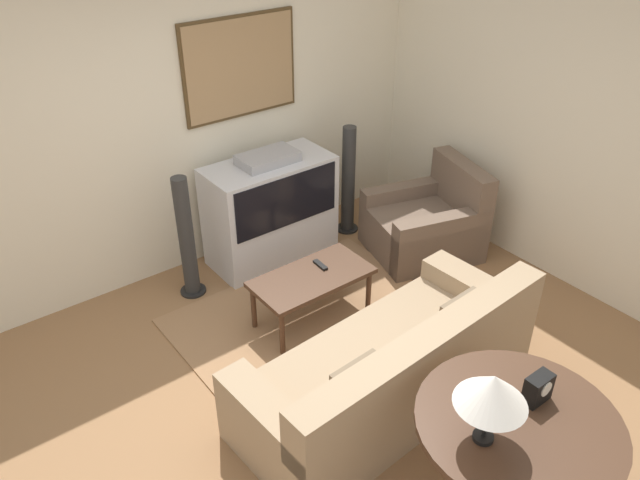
{
  "coord_description": "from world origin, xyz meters",
  "views": [
    {
      "loc": [
        -2.0,
        -2.6,
        3.34
      ],
      "look_at": [
        0.53,
        0.69,
        0.75
      ],
      "focal_mm": 35.0,
      "sensor_mm": 36.0,
      "label": 1
    }
  ],
  "objects_px": {
    "couch": "(392,370)",
    "mantel_clock": "(538,388)",
    "speaker_tower_right": "(348,183)",
    "speaker_tower_left": "(187,241)",
    "coffee_table": "(312,281)",
    "console_table": "(518,430)",
    "tv": "(271,210)",
    "table_lamp": "(492,391)",
    "armchair": "(427,225)"
  },
  "relations": [
    {
      "from": "table_lamp",
      "to": "speaker_tower_right",
      "type": "relative_size",
      "value": 0.39
    },
    {
      "from": "armchair",
      "to": "table_lamp",
      "type": "distance_m",
      "value": 3.11
    },
    {
      "from": "armchair",
      "to": "speaker_tower_left",
      "type": "xyz_separation_m",
      "value": [
        -2.13,
        0.77,
        0.25
      ]
    },
    {
      "from": "tv",
      "to": "armchair",
      "type": "bearing_deg",
      "value": -33.68
    },
    {
      "from": "armchair",
      "to": "console_table",
      "type": "xyz_separation_m",
      "value": [
        -1.72,
        -2.3,
        0.42
      ]
    },
    {
      "from": "armchair",
      "to": "console_table",
      "type": "relative_size",
      "value": 1.04
    },
    {
      "from": "console_table",
      "to": "armchair",
      "type": "bearing_deg",
      "value": 53.23
    },
    {
      "from": "speaker_tower_left",
      "to": "speaker_tower_right",
      "type": "relative_size",
      "value": 1.0
    },
    {
      "from": "console_table",
      "to": "speaker_tower_right",
      "type": "distance_m",
      "value": 3.37
    },
    {
      "from": "tv",
      "to": "mantel_clock",
      "type": "bearing_deg",
      "value": -95.33
    },
    {
      "from": "coffee_table",
      "to": "mantel_clock",
      "type": "height_order",
      "value": "mantel_clock"
    },
    {
      "from": "speaker_tower_left",
      "to": "table_lamp",
      "type": "bearing_deg",
      "value": -86.91
    },
    {
      "from": "couch",
      "to": "speaker_tower_right",
      "type": "bearing_deg",
      "value": -125.46
    },
    {
      "from": "coffee_table",
      "to": "speaker_tower_right",
      "type": "height_order",
      "value": "speaker_tower_right"
    },
    {
      "from": "couch",
      "to": "armchair",
      "type": "bearing_deg",
      "value": -145.6
    },
    {
      "from": "couch",
      "to": "mantel_clock",
      "type": "height_order",
      "value": "mantel_clock"
    },
    {
      "from": "tv",
      "to": "mantel_clock",
      "type": "xyz_separation_m",
      "value": [
        -0.29,
        -3.09,
        0.35
      ]
    },
    {
      "from": "couch",
      "to": "table_lamp",
      "type": "bearing_deg",
      "value": 67.94
    },
    {
      "from": "table_lamp",
      "to": "speaker_tower_right",
      "type": "bearing_deg",
      "value": 61.85
    },
    {
      "from": "couch",
      "to": "table_lamp",
      "type": "distance_m",
      "value": 1.35
    },
    {
      "from": "table_lamp",
      "to": "mantel_clock",
      "type": "height_order",
      "value": "table_lamp"
    },
    {
      "from": "tv",
      "to": "speaker_tower_right",
      "type": "bearing_deg",
      "value": -3.7
    },
    {
      "from": "tv",
      "to": "speaker_tower_right",
      "type": "relative_size",
      "value": 1.05
    },
    {
      "from": "armchair",
      "to": "table_lamp",
      "type": "height_order",
      "value": "table_lamp"
    },
    {
      "from": "table_lamp",
      "to": "speaker_tower_left",
      "type": "height_order",
      "value": "table_lamp"
    },
    {
      "from": "tv",
      "to": "coffee_table",
      "type": "relative_size",
      "value": 1.21
    },
    {
      "from": "mantel_clock",
      "to": "speaker_tower_left",
      "type": "relative_size",
      "value": 0.15
    },
    {
      "from": "couch",
      "to": "mantel_clock",
      "type": "xyz_separation_m",
      "value": [
        0.1,
        -1.01,
        0.57
      ]
    },
    {
      "from": "tv",
      "to": "armchair",
      "type": "distance_m",
      "value": 1.51
    },
    {
      "from": "coffee_table",
      "to": "speaker_tower_right",
      "type": "relative_size",
      "value": 0.87
    },
    {
      "from": "tv",
      "to": "table_lamp",
      "type": "xyz_separation_m",
      "value": [
        -0.73,
        -3.09,
        0.61
      ]
    },
    {
      "from": "tv",
      "to": "armchair",
      "type": "xyz_separation_m",
      "value": [
        1.24,
        -0.83,
        -0.22
      ]
    },
    {
      "from": "speaker_tower_left",
      "to": "armchair",
      "type": "bearing_deg",
      "value": -19.84
    },
    {
      "from": "console_table",
      "to": "mantel_clock",
      "type": "relative_size",
      "value": 6.46
    },
    {
      "from": "couch",
      "to": "armchair",
      "type": "height_order",
      "value": "armchair"
    },
    {
      "from": "speaker_tower_left",
      "to": "speaker_tower_right",
      "type": "distance_m",
      "value": 1.78
    },
    {
      "from": "couch",
      "to": "tv",
      "type": "bearing_deg",
      "value": -103.69
    },
    {
      "from": "couch",
      "to": "console_table",
      "type": "relative_size",
      "value": 2.03
    },
    {
      "from": "mantel_clock",
      "to": "speaker_tower_left",
      "type": "xyz_separation_m",
      "value": [
        -0.6,
        3.03,
        -0.32
      ]
    },
    {
      "from": "coffee_table",
      "to": "table_lamp",
      "type": "bearing_deg",
      "value": -102.17
    },
    {
      "from": "mantel_clock",
      "to": "table_lamp",
      "type": "bearing_deg",
      "value": 179.89
    },
    {
      "from": "console_table",
      "to": "mantel_clock",
      "type": "bearing_deg",
      "value": 13.62
    },
    {
      "from": "speaker_tower_right",
      "to": "speaker_tower_left",
      "type": "bearing_deg",
      "value": 180.0
    },
    {
      "from": "speaker_tower_left",
      "to": "coffee_table",
      "type": "bearing_deg",
      "value": -57.57
    },
    {
      "from": "coffee_table",
      "to": "table_lamp",
      "type": "distance_m",
      "value": 2.23
    },
    {
      "from": "couch",
      "to": "mantel_clock",
      "type": "bearing_deg",
      "value": 92.33
    },
    {
      "from": "speaker_tower_left",
      "to": "tv",
      "type": "bearing_deg",
      "value": 3.7
    },
    {
      "from": "console_table",
      "to": "speaker_tower_left",
      "type": "distance_m",
      "value": 3.11
    },
    {
      "from": "couch",
      "to": "speaker_tower_right",
      "type": "xyz_separation_m",
      "value": [
        1.28,
        2.02,
        0.25
      ]
    },
    {
      "from": "armchair",
      "to": "coffee_table",
      "type": "height_order",
      "value": "armchair"
    }
  ]
}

